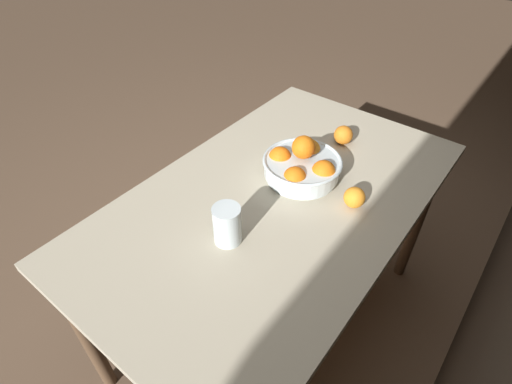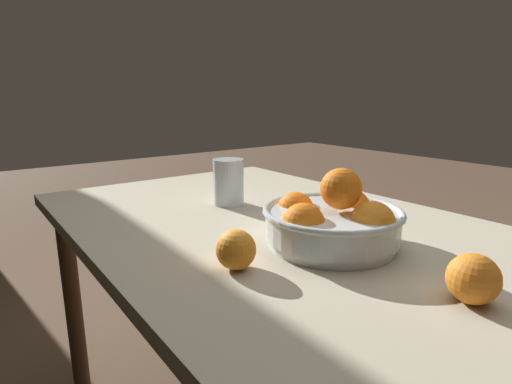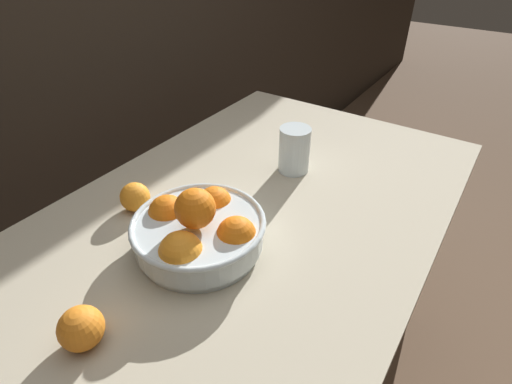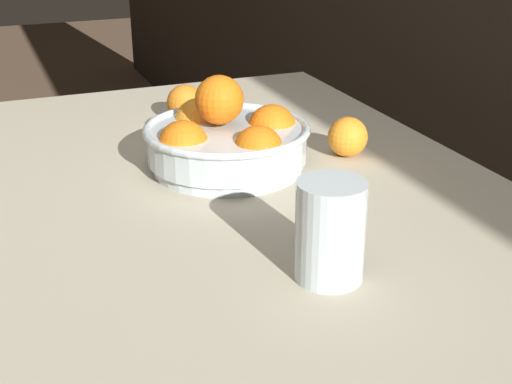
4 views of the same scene
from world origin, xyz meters
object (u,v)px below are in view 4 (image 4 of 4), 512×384
(fruit_bowl, at_px, (227,140))
(orange_loose_near_bowl, at_px, (185,103))
(orange_loose_front, at_px, (348,137))
(juice_glass, at_px, (330,234))

(fruit_bowl, distance_m, orange_loose_near_bowl, 0.27)
(orange_loose_near_bowl, xyz_separation_m, orange_loose_front, (0.29, 0.20, -0.00))
(fruit_bowl, bearing_deg, orange_loose_front, 84.30)
(juice_glass, xyz_separation_m, orange_loose_front, (-0.36, 0.22, -0.02))
(orange_loose_front, bearing_deg, orange_loose_near_bowl, -145.66)
(fruit_bowl, bearing_deg, juice_glass, -1.10)
(orange_loose_near_bowl, height_order, orange_loose_front, orange_loose_near_bowl)
(orange_loose_front, bearing_deg, juice_glass, -31.54)
(fruit_bowl, distance_m, juice_glass, 0.38)
(juice_glass, relative_size, orange_loose_near_bowl, 1.70)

